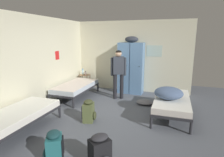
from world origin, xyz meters
TOP-DOWN VIEW (x-y plane):
  - ground_plane at (0.00, 0.00)m, footprint 8.12×8.12m
  - room_backdrop at (-1.16, 1.19)m, footprint 4.37×5.13m
  - locker_bank at (0.06, 2.26)m, footprint 0.90×0.55m
  - shelf_unit at (-1.82, 2.22)m, footprint 0.38×0.30m
  - bed_left_front at (-1.57, -1.47)m, footprint 0.90×1.90m
  - bed_left_rear at (-1.57, 1.07)m, footprint 0.90×1.90m
  - bed_right at (1.57, 0.53)m, footprint 0.90×1.90m
  - bedding_heap at (1.48, 0.40)m, footprint 0.72×0.65m
  - person_traveler at (-0.17, 1.43)m, footprint 0.48×0.32m
  - water_bottle at (-1.90, 2.24)m, footprint 0.07×0.07m
  - lotion_bottle at (-1.75, 2.18)m, footprint 0.05×0.05m
  - backpack_olive at (-0.35, -0.50)m, footprint 0.38×0.37m
  - backpack_black at (0.54, -1.95)m, footprint 0.42×0.41m
  - backpack_teal at (-0.22, -2.10)m, footprint 0.41×0.40m
  - clothes_pile_grey at (0.78, 1.13)m, footprint 0.53×0.41m

SIDE VIEW (x-z plane):
  - ground_plane at x=0.00m, z-range 0.00..0.00m
  - clothes_pile_grey at x=0.78m, z-range 0.00..0.14m
  - backpack_olive at x=-0.35m, z-range -0.02..0.53m
  - backpack_black at x=0.54m, z-range -0.02..0.53m
  - backpack_teal at x=-0.22m, z-range -0.02..0.53m
  - shelf_unit at x=-1.82m, z-range 0.06..0.63m
  - bed_left_front at x=-1.57m, z-range 0.14..0.63m
  - bed_left_rear at x=-1.57m, z-range 0.14..0.63m
  - bed_right at x=1.57m, z-range 0.14..0.63m
  - lotion_bottle at x=-1.75m, z-range 0.56..0.71m
  - bedding_heap at x=1.48m, z-range 0.49..0.80m
  - water_bottle at x=-1.90m, z-range 0.56..0.79m
  - locker_bank at x=0.06m, z-range -0.07..2.00m
  - person_traveler at x=-0.17m, z-range 0.17..1.79m
  - room_backdrop at x=-1.16m, z-range 0.00..2.64m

